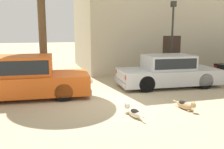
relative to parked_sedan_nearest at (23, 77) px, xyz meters
The scene contains 7 objects.
ground_plane 3.31m from the parked_sedan_nearest, 24.74° to the right, with size 80.00×80.00×0.00m, color tan.
parked_sedan_nearest is the anchor object (origin of this frame).
parked_sedan_second 5.94m from the parked_sedan_nearest, ahead, with size 4.54×2.04×1.37m.
apartment_block 11.92m from the parked_sedan_nearest, 31.75° to the left, with size 13.15×5.87×8.32m.
stray_dog_spotted 4.35m from the parked_sedan_nearest, 44.01° to the right, with size 0.32×1.03×0.33m.
stray_dog_tan 5.70m from the parked_sedan_nearest, 30.60° to the right, with size 0.32×1.01×0.34m.
street_lamp 7.58m from the parked_sedan_nearest, 15.63° to the left, with size 0.22×0.22×3.83m.
Camera 1 is at (-2.33, -8.00, 2.46)m, focal length 39.89 mm.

